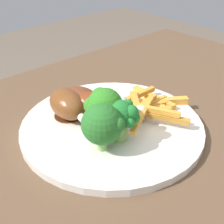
% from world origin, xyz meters
% --- Properties ---
extents(dining_table, '(1.16, 0.67, 0.73)m').
position_xyz_m(dining_table, '(0.00, 0.00, 0.62)').
color(dining_table, brown).
rests_on(dining_table, ground_plane).
extents(dinner_plate, '(0.29, 0.29, 0.01)m').
position_xyz_m(dinner_plate, '(-0.08, -0.04, 0.74)').
color(dinner_plate, white).
rests_on(dinner_plate, dining_table).
extents(broccoli_floret_front, '(0.06, 0.06, 0.07)m').
position_xyz_m(broccoli_floret_front, '(-0.05, -0.03, 0.79)').
color(broccoli_floret_front, '#91A158').
rests_on(broccoli_floret_front, dinner_plate).
extents(broccoli_floret_middle, '(0.04, 0.05, 0.06)m').
position_xyz_m(broccoli_floret_middle, '(-0.06, 0.00, 0.79)').
color(broccoli_floret_middle, '#89B55B').
rests_on(broccoli_floret_middle, dinner_plate).
extents(broccoli_floret_back, '(0.06, 0.06, 0.07)m').
position_xyz_m(broccoli_floret_back, '(-0.03, -0.00, 0.79)').
color(broccoli_floret_back, '#86B65C').
rests_on(broccoli_floret_back, dinner_plate).
extents(carrot_fries_pile, '(0.16, 0.15, 0.03)m').
position_xyz_m(carrot_fries_pile, '(-0.14, -0.03, 0.76)').
color(carrot_fries_pile, gold).
rests_on(carrot_fries_pile, dinner_plate).
extents(chicken_drumstick_near, '(0.06, 0.13, 0.05)m').
position_xyz_m(chicken_drumstick_near, '(-0.04, -0.10, 0.77)').
color(chicken_drumstick_near, '#4D2410').
rests_on(chicken_drumstick_near, dinner_plate).
extents(chicken_drumstick_far, '(0.11, 0.11, 0.04)m').
position_xyz_m(chicken_drumstick_far, '(-0.06, -0.10, 0.77)').
color(chicken_drumstick_far, '#4D2112').
rests_on(chicken_drumstick_far, dinner_plate).
extents(chicken_drumstick_extra, '(0.10, 0.11, 0.04)m').
position_xyz_m(chicken_drumstick_extra, '(-0.07, -0.07, 0.77)').
color(chicken_drumstick_extra, '#541D0D').
rests_on(chicken_drumstick_extra, dinner_plate).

